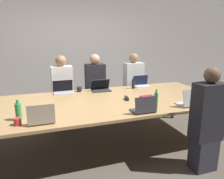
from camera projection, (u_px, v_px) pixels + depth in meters
name	position (u px, v px, depth m)	size (l,w,h in m)	color
ground_plane	(100.00, 145.00, 3.71)	(24.00, 24.00, 0.00)	brown
curtain_wall	(75.00, 52.00, 5.38)	(12.00, 0.06, 2.80)	#BCB7B2
conference_table	(100.00, 104.00, 3.53)	(4.09, 1.68, 0.77)	tan
laptop_near_right	(190.00, 101.00, 3.28)	(0.32, 0.26, 0.26)	#B7B7BC
person_near_right	(207.00, 122.00, 2.89)	(0.40, 0.24, 1.43)	#2D2D38
bottle_near_right	(199.00, 96.00, 3.46)	(0.07, 0.07, 0.23)	#ADD1E0
laptop_far_right	(141.00, 83.00, 4.51)	(0.33, 0.22, 0.22)	silver
person_far_right	(133.00, 87.00, 4.82)	(0.40, 0.24, 1.42)	#2D2D38
bottle_far_right	(133.00, 84.00, 4.31)	(0.06, 0.06, 0.22)	black
laptop_near_midright	(144.00, 108.00, 2.99)	(0.32, 0.23, 0.24)	#333338
bottle_near_midright	(156.00, 100.00, 3.19)	(0.06, 0.06, 0.27)	green
laptop_far_center	(101.00, 87.00, 4.15)	(0.36, 0.22, 0.22)	#333338
person_far_center	(95.00, 89.00, 4.61)	(0.40, 0.24, 1.43)	#2D2D38
laptop_near_left	(41.00, 118.00, 2.63)	(0.32, 0.24, 0.25)	gray
cup_near_left	(18.00, 122.00, 2.58)	(0.09, 0.09, 0.09)	red
bottle_near_left	(19.00, 112.00, 2.71)	(0.08, 0.08, 0.27)	green
laptop_far_midleft	(63.00, 89.00, 3.99)	(0.36, 0.23, 0.24)	#B7B7BC
person_far_midleft	(63.00, 93.00, 4.33)	(0.40, 0.24, 1.43)	#2D2D38
cup_far_midleft	(79.00, 89.00, 4.09)	(0.09, 0.09, 0.09)	#232328
stapler	(127.00, 98.00, 3.59)	(0.07, 0.16, 0.05)	black
notebook	(148.00, 97.00, 3.73)	(0.25, 0.18, 0.02)	maroon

